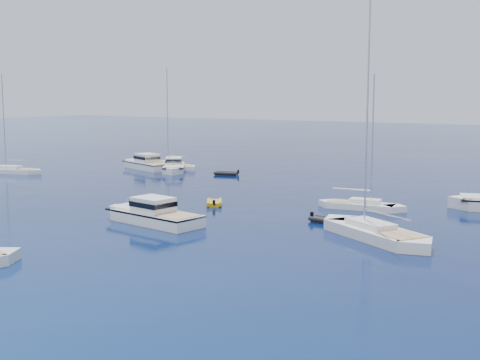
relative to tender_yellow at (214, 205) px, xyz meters
name	(u,v)px	position (x,y,z in m)	size (l,w,h in m)	color
ground	(45,256)	(1.48, -22.08, 0.00)	(400.00, 400.00, 0.00)	navy
motor_cruiser_centre	(152,223)	(0.35, -9.77, 0.00)	(3.21, 10.50, 2.76)	white
motor_cruiser_far_l	(146,169)	(-24.84, 19.67, 0.00)	(3.23, 10.57, 2.77)	white
motor_cruiser_horizon	(174,171)	(-19.71, 19.34, 0.00)	(2.84, 9.28, 2.44)	white
sailboat_mid_r	(374,238)	(18.01, -5.63, 0.00)	(3.19, 12.26, 18.02)	white
sailboat_mid_l	(12,173)	(-36.77, 6.27, 0.00)	(2.41, 9.28, 13.64)	white
sailboat_centre	(361,209)	(12.77, 5.35, 0.00)	(2.26, 8.70, 12.79)	white
sailboat_far_l	(173,168)	(-21.93, 21.96, 0.00)	(2.61, 10.04, 14.77)	white
tender_yellow	(214,205)	(0.00, 0.00, 0.00)	(1.74, 3.07, 0.95)	gold
tender_grey_near	(326,223)	(12.62, -2.20, 0.00)	(1.62, 2.81, 0.95)	black
tender_grey_far	(226,175)	(-11.42, 19.79, 0.00)	(1.82, 3.23, 0.95)	black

